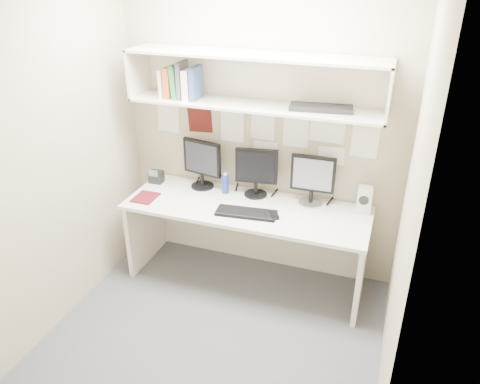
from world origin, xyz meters
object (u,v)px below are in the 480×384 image
(speaker, at_px, (364,200))
(desk_phone, at_px, (156,177))
(monitor_right, at_px, (313,178))
(desk, at_px, (247,243))
(maroon_notebook, at_px, (145,197))
(keyboard, at_px, (246,213))
(monitor_left, at_px, (202,162))
(monitor_center, at_px, (256,170))

(speaker, xyz_separation_m, desk_phone, (-1.83, -0.05, -0.06))
(desk_phone, bearing_deg, monitor_right, 0.99)
(desk, height_order, speaker, speaker)
(monitor_right, xyz_separation_m, maroon_notebook, (-1.34, -0.37, -0.23))
(keyboard, relative_size, maroon_notebook, 2.17)
(desk, relative_size, monitor_left, 4.66)
(monitor_left, height_order, maroon_notebook, monitor_left)
(desk_phone, bearing_deg, monitor_center, 2.30)
(monitor_left, xyz_separation_m, keyboard, (0.53, -0.36, -0.22))
(desk, height_order, keyboard, keyboard)
(monitor_center, bearing_deg, desk_phone, 175.54)
(desk, relative_size, monitor_center, 4.80)
(speaker, bearing_deg, maroon_notebook, -174.32)
(monitor_left, xyz_separation_m, speaker, (1.40, -0.01, -0.13))
(monitor_right, distance_m, maroon_notebook, 1.41)
(monitor_right, bearing_deg, desk, -156.74)
(speaker, distance_m, maroon_notebook, 1.80)
(monitor_center, height_order, maroon_notebook, monitor_center)
(desk, relative_size, monitor_right, 4.79)
(monitor_right, height_order, desk_phone, monitor_right)
(monitor_left, relative_size, monitor_right, 1.03)
(desk, height_order, maroon_notebook, maroon_notebook)
(maroon_notebook, bearing_deg, keyboard, 0.53)
(monitor_center, height_order, monitor_right, monitor_right)
(desk_phone, bearing_deg, maroon_notebook, -80.38)
(monitor_left, bearing_deg, maroon_notebook, -122.86)
(monitor_center, distance_m, speaker, 0.91)
(monitor_left, height_order, desk_phone, monitor_left)
(monitor_right, relative_size, speaker, 1.90)
(speaker, bearing_deg, desk_phone, 175.66)
(monitor_center, relative_size, speaker, 1.89)
(desk, bearing_deg, speaker, 12.84)
(desk, distance_m, monitor_right, 0.80)
(desk, bearing_deg, maroon_notebook, -169.73)
(speaker, bearing_deg, desk, -173.08)
(keyboard, bearing_deg, monitor_right, 32.84)
(monitor_left, distance_m, keyboard, 0.68)
(monitor_right, bearing_deg, keyboard, -142.14)
(monitor_right, height_order, maroon_notebook, monitor_right)
(monitor_center, bearing_deg, speaker, -9.11)
(monitor_left, bearing_deg, monitor_right, 11.66)
(monitor_left, distance_m, desk_phone, 0.47)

